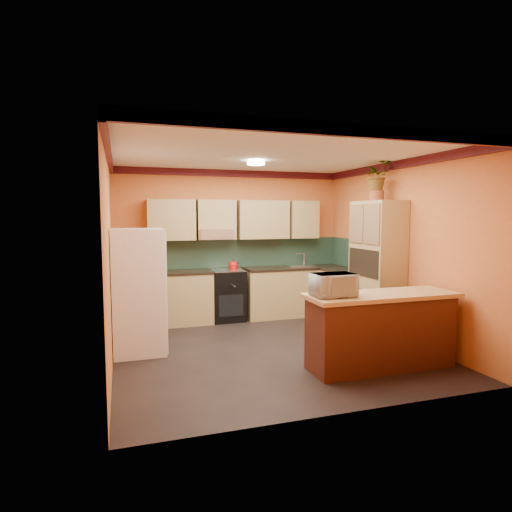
% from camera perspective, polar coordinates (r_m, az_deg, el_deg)
% --- Properties ---
extents(room_shell, '(4.24, 4.24, 2.72)m').
position_cam_1_polar(room_shell, '(6.18, 1.09, 7.40)').
color(room_shell, black).
rests_on(room_shell, ground).
extents(base_cabinets_back, '(3.65, 0.60, 0.88)m').
position_cam_1_polar(base_cabinets_back, '(7.88, 0.55, -5.08)').
color(base_cabinets_back, tan).
rests_on(base_cabinets_back, ground).
extents(countertop_back, '(3.65, 0.62, 0.04)m').
position_cam_1_polar(countertop_back, '(7.81, 0.56, -1.76)').
color(countertop_back, black).
rests_on(countertop_back, base_cabinets_back).
extents(stove, '(0.58, 0.58, 0.91)m').
position_cam_1_polar(stove, '(7.71, -3.88, -5.21)').
color(stove, black).
rests_on(stove, ground).
extents(kettle, '(0.22, 0.22, 0.18)m').
position_cam_1_polar(kettle, '(7.61, -3.08, -1.20)').
color(kettle, '#B50C0C').
rests_on(kettle, stove).
extents(sink, '(0.48, 0.40, 0.03)m').
position_cam_1_polar(sink, '(8.08, 5.78, -1.29)').
color(sink, silver).
rests_on(sink, countertop_back).
extents(base_cabinets_right, '(0.60, 0.80, 0.88)m').
position_cam_1_polar(base_cabinets_right, '(7.79, 11.62, -5.32)').
color(base_cabinets_right, tan).
rests_on(base_cabinets_right, ground).
extents(countertop_right, '(0.62, 0.80, 0.04)m').
position_cam_1_polar(countertop_right, '(7.72, 11.69, -1.96)').
color(countertop_right, black).
rests_on(countertop_right, base_cabinets_right).
extents(fridge, '(0.68, 0.66, 1.70)m').
position_cam_1_polar(fridge, '(6.03, -15.42, -4.57)').
color(fridge, white).
rests_on(fridge, ground).
extents(pantry, '(0.48, 0.90, 2.10)m').
position_cam_1_polar(pantry, '(6.95, 15.79, -1.61)').
color(pantry, tan).
rests_on(pantry, ground).
extents(fern_pot, '(0.22, 0.22, 0.16)m').
position_cam_1_polar(fern_pot, '(6.95, 15.81, 7.73)').
color(fern_pot, '#9A4625').
rests_on(fern_pot, pantry).
extents(fern, '(0.46, 0.42, 0.45)m').
position_cam_1_polar(fern, '(6.97, 15.87, 10.25)').
color(fern, tan).
rests_on(fern, fern_pot).
extents(breakfast_bar, '(1.80, 0.55, 0.88)m').
position_cam_1_polar(breakfast_bar, '(5.55, 16.30, -9.78)').
color(breakfast_bar, '#4F2312').
rests_on(breakfast_bar, ground).
extents(bar_top, '(1.90, 0.65, 0.05)m').
position_cam_1_polar(bar_top, '(5.45, 16.43, -5.05)').
color(bar_top, tan).
rests_on(bar_top, breakfast_bar).
extents(microwave, '(0.49, 0.34, 0.27)m').
position_cam_1_polar(microwave, '(5.09, 10.26, -3.82)').
color(microwave, white).
rests_on(microwave, bar_top).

